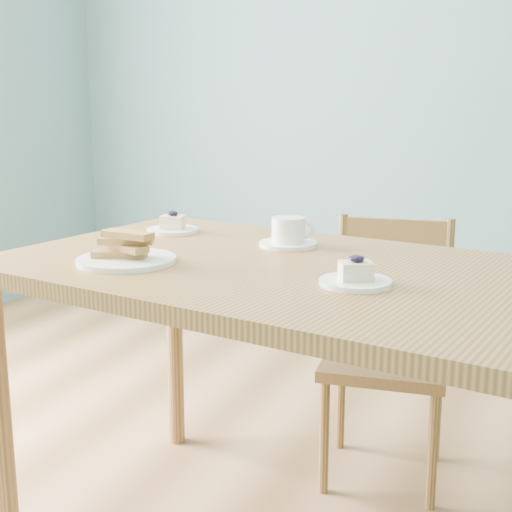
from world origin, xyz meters
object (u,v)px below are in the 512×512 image
(cheesecake_plate_near, at_px, (356,277))
(coffee_cup, at_px, (289,234))
(dining_table, at_px, (297,298))
(dining_chair, at_px, (387,348))
(biscotti_plate, at_px, (126,253))
(cheesecake_plate_far, at_px, (173,227))

(cheesecake_plate_near, height_order, coffee_cup, coffee_cup)
(dining_table, height_order, dining_chair, dining_chair)
(coffee_cup, relative_size, biscotti_plate, 0.65)
(cheesecake_plate_far, height_order, biscotti_plate, biscotti_plate)
(cheesecake_plate_near, xyz_separation_m, biscotti_plate, (-0.58, -0.02, 0.01))
(coffee_cup, height_order, biscotti_plate, same)
(dining_table, relative_size, cheesecake_plate_far, 10.30)
(dining_chair, bearing_deg, biscotti_plate, -133.43)
(dining_table, relative_size, cheesecake_plate_near, 10.16)
(dining_chair, height_order, cheesecake_plate_near, cheesecake_plate_near)
(dining_table, height_order, cheesecake_plate_near, cheesecake_plate_near)
(dining_chair, height_order, cheesecake_plate_far, cheesecake_plate_far)
(cheesecake_plate_near, height_order, biscotti_plate, biscotti_plate)
(dining_table, xyz_separation_m, cheesecake_plate_near, (0.18, -0.11, 0.10))
(cheesecake_plate_near, relative_size, biscotti_plate, 0.65)
(biscotti_plate, bearing_deg, coffee_cup, 50.47)
(dining_chair, height_order, biscotti_plate, biscotti_plate)
(cheesecake_plate_far, distance_m, biscotti_plate, 0.42)
(dining_table, distance_m, coffee_cup, 0.27)
(biscotti_plate, bearing_deg, dining_chair, 54.06)
(dining_chair, relative_size, biscotti_plate, 3.39)
(dining_chair, distance_m, cheesecake_plate_far, 0.78)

